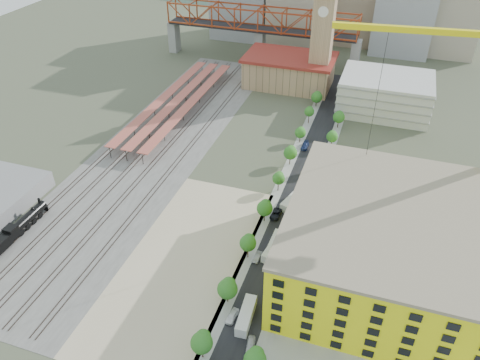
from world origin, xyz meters
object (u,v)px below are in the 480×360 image
(construction_building, at_px, (384,244))
(site_trailer_b, at_px, (272,250))
(car_0, at_px, (232,316))
(locomotive, at_px, (21,226))
(clock_tower, at_px, (324,23))
(site_trailer_d, at_px, (292,201))
(site_trailer_a, at_px, (246,316))
(site_trailer_c, at_px, (275,244))

(construction_building, bearing_deg, site_trailer_b, -176.45)
(car_0, bearing_deg, locomotive, 178.28)
(car_0, bearing_deg, clock_tower, 98.84)
(site_trailer_d, bearing_deg, site_trailer_b, -73.02)
(site_trailer_b, bearing_deg, locomotive, -158.36)
(site_trailer_b, xyz_separation_m, site_trailer_d, (0.00, 21.17, 0.09))
(locomotive, height_order, site_trailer_d, locomotive)
(clock_tower, relative_size, car_0, 11.62)
(site_trailer_a, bearing_deg, construction_building, 38.35)
(construction_building, distance_m, car_0, 38.69)
(car_0, bearing_deg, construction_building, 46.27)
(construction_building, height_order, site_trailer_b, construction_building)
(locomotive, xyz_separation_m, site_trailer_b, (66.00, 13.35, -0.85))
(car_0, bearing_deg, site_trailer_d, 92.61)
(clock_tower, distance_m, site_trailer_b, 105.56)
(site_trailer_b, distance_m, car_0, 22.70)
(site_trailer_c, distance_m, car_0, 24.85)
(site_trailer_b, relative_size, site_trailer_d, 0.93)
(site_trailer_a, xyz_separation_m, car_0, (-3.00, -0.68, -0.59))
(construction_building, bearing_deg, site_trailer_c, 178.76)
(site_trailer_d, distance_m, car_0, 43.77)
(site_trailer_a, relative_size, site_trailer_d, 1.04)
(locomotive, xyz_separation_m, site_trailer_c, (66.00, 15.53, -0.81))
(construction_building, bearing_deg, site_trailer_a, -137.98)
(locomotive, bearing_deg, site_trailer_a, -7.31)
(site_trailer_d, relative_size, car_0, 2.12)
(clock_tower, distance_m, car_0, 127.30)
(locomotive, relative_size, site_trailer_d, 2.32)
(site_trailer_d, bearing_deg, site_trailer_c, -73.02)
(site_trailer_d, bearing_deg, locomotive, -135.41)
(locomotive, relative_size, car_0, 4.91)
(site_trailer_b, bearing_deg, car_0, -87.40)
(site_trailer_a, bearing_deg, site_trailer_d, 86.33)
(locomotive, bearing_deg, site_trailer_d, 27.61)
(construction_building, xyz_separation_m, locomotive, (-92.00, -14.96, -7.36))
(locomotive, relative_size, site_trailer_b, 2.50)
(clock_tower, bearing_deg, construction_building, -71.22)
(site_trailer_c, height_order, site_trailer_d, site_trailer_d)
(locomotive, relative_size, site_trailer_c, 2.42)
(site_trailer_b, bearing_deg, site_trailer_a, -79.80)
(clock_tower, distance_m, site_trailer_d, 85.35)
(construction_building, xyz_separation_m, site_trailer_c, (-26.00, 0.56, -8.17))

